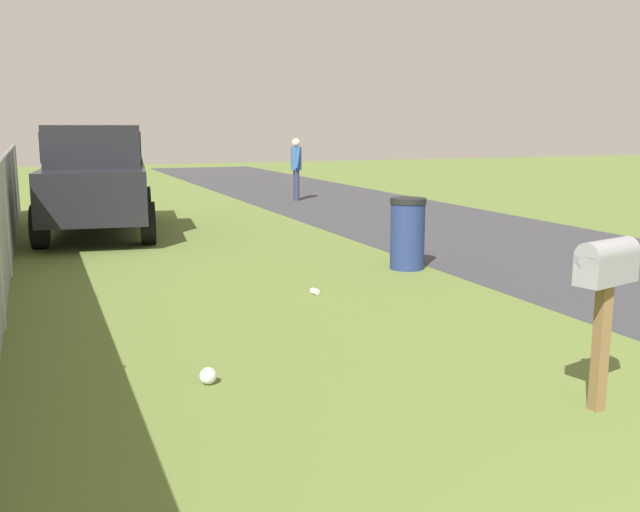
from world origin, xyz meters
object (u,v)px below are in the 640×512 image
at_px(mailbox, 606,274).
at_px(trash_bin, 407,233).
at_px(pickup_truck, 97,177).
at_px(pedestrian, 296,165).

height_order(mailbox, trash_bin, mailbox).
relative_size(mailbox, trash_bin, 1.22).
distance_m(pickup_truck, pedestrian, 7.34).
distance_m(mailbox, pedestrian, 15.31).
bearing_deg(trash_bin, pedestrian, -10.68).
bearing_deg(mailbox, trash_bin, -28.33).
bearing_deg(mailbox, pickup_truck, -0.42).
distance_m(trash_bin, pedestrian, 9.99).
xyz_separation_m(mailbox, pickup_truck, (10.43, 2.64, 0.08)).
bearing_deg(pedestrian, pickup_truck, 44.96).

